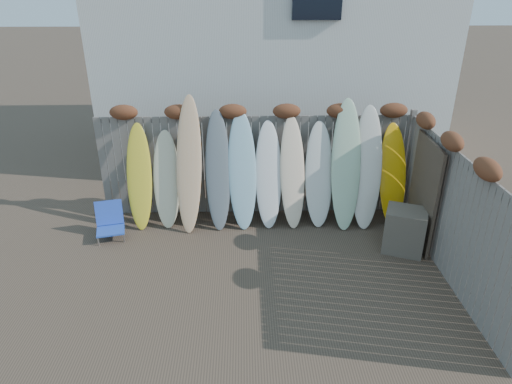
{
  "coord_description": "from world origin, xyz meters",
  "views": [
    {
      "loc": [
        -0.19,
        -5.88,
        4.37
      ],
      "look_at": [
        0.0,
        1.2,
        1.0
      ],
      "focal_mm": 32.0,
      "sensor_mm": 36.0,
      "label": 1
    }
  ],
  "objects_px": {
    "wooden_crate": "(405,230)",
    "surfboard_0": "(139,177)",
    "beach_chair": "(110,221)",
    "lattice_panel": "(423,193)"
  },
  "relations": [
    {
      "from": "lattice_panel",
      "to": "surfboard_0",
      "type": "height_order",
      "value": "surfboard_0"
    },
    {
      "from": "beach_chair",
      "to": "wooden_crate",
      "type": "distance_m",
      "value": 5.27
    },
    {
      "from": "beach_chair",
      "to": "wooden_crate",
      "type": "relative_size",
      "value": 0.83
    },
    {
      "from": "lattice_panel",
      "to": "wooden_crate",
      "type": "bearing_deg",
      "value": -135.97
    },
    {
      "from": "wooden_crate",
      "to": "lattice_panel",
      "type": "height_order",
      "value": "lattice_panel"
    },
    {
      "from": "beach_chair",
      "to": "lattice_panel",
      "type": "distance_m",
      "value": 5.63
    },
    {
      "from": "wooden_crate",
      "to": "beach_chair",
      "type": "bearing_deg",
      "value": 173.22
    },
    {
      "from": "wooden_crate",
      "to": "surfboard_0",
      "type": "relative_size",
      "value": 0.39
    },
    {
      "from": "beach_chair",
      "to": "wooden_crate",
      "type": "height_order",
      "value": "wooden_crate"
    },
    {
      "from": "wooden_crate",
      "to": "lattice_panel",
      "type": "xyz_separation_m",
      "value": [
        0.35,
        0.31,
        0.56
      ]
    }
  ]
}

